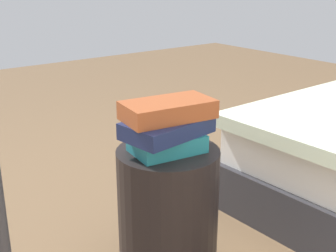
# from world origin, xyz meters

# --- Properties ---
(side_table) EXTENTS (0.35, 0.35, 0.48)m
(side_table) POSITION_xyz_m (0.00, 0.00, 0.24)
(side_table) COLOR black
(side_table) RESTS_ON ground_plane
(book_teal) EXTENTS (0.25, 0.19, 0.06)m
(book_teal) POSITION_xyz_m (0.01, 0.01, 0.51)
(book_teal) COLOR #1E727F
(book_teal) RESTS_ON side_table
(book_navy) EXTENTS (0.31, 0.21, 0.05)m
(book_navy) POSITION_xyz_m (0.01, 0.01, 0.56)
(book_navy) COLOR #19234C
(book_navy) RESTS_ON book_teal
(book_rust) EXTENTS (0.31, 0.20, 0.06)m
(book_rust) POSITION_xyz_m (0.00, -0.00, 0.62)
(book_rust) COLOR #994723
(book_rust) RESTS_ON book_navy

